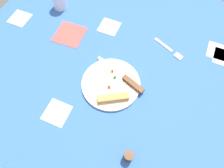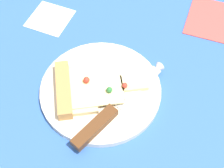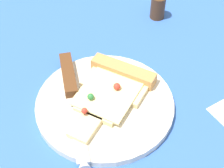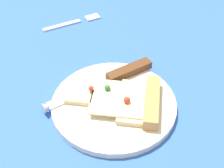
{
  "view_description": "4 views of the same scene",
  "coord_description": "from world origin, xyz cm",
  "px_view_note": "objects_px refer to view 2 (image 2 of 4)",
  "views": [
    {
      "loc": [
        -22.8,
        41.17,
        71.58
      ],
      "look_at": [
        -9.0,
        8.66,
        3.91
      ],
      "focal_mm": 31.99,
      "sensor_mm": 36.0,
      "label": 1
    },
    {
      "loc": [
        -39.65,
        -8.4,
        54.54
      ],
      "look_at": [
        -6.75,
        5.25,
        2.39
      ],
      "focal_mm": 53.1,
      "sensor_mm": 36.0,
      "label": 2
    },
    {
      "loc": [
        24.33,
        -11.25,
        45.05
      ],
      "look_at": [
        -9.57,
        9.68,
        2.76
      ],
      "focal_mm": 54.31,
      "sensor_mm": 36.0,
      "label": 3
    },
    {
      "loc": [
        25.44,
        33.25,
        44.97
      ],
      "look_at": [
        -10.68,
        4.5,
        2.35
      ],
      "focal_mm": 51.99,
      "sensor_mm": 36.0,
      "label": 4
    }
  ],
  "objects_px": {
    "pizza_slice": "(87,88)",
    "napkin": "(216,20)",
    "knife": "(112,111)",
    "plate": "(101,90)"
  },
  "relations": [
    {
      "from": "plate",
      "to": "napkin",
      "type": "bearing_deg",
      "value": -30.75
    },
    {
      "from": "pizza_slice",
      "to": "knife",
      "type": "relative_size",
      "value": 0.81
    },
    {
      "from": "pizza_slice",
      "to": "napkin",
      "type": "distance_m",
      "value": 0.35
    },
    {
      "from": "pizza_slice",
      "to": "napkin",
      "type": "relative_size",
      "value": 1.46
    },
    {
      "from": "plate",
      "to": "pizza_slice",
      "type": "height_order",
      "value": "pizza_slice"
    },
    {
      "from": "plate",
      "to": "knife",
      "type": "xyz_separation_m",
      "value": [
        -0.04,
        -0.04,
        0.01
      ]
    },
    {
      "from": "pizza_slice",
      "to": "napkin",
      "type": "xyz_separation_m",
      "value": [
        0.29,
        -0.19,
        -0.02
      ]
    },
    {
      "from": "knife",
      "to": "napkin",
      "type": "relative_size",
      "value": 1.79
    },
    {
      "from": "knife",
      "to": "pizza_slice",
      "type": "bearing_deg",
      "value": 176.55
    },
    {
      "from": "plate",
      "to": "knife",
      "type": "distance_m",
      "value": 0.06
    }
  ]
}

